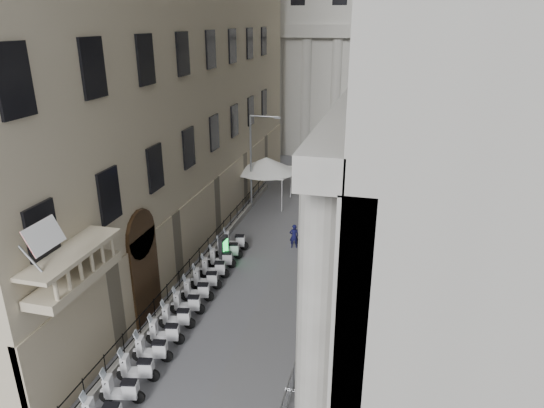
{
  "coord_description": "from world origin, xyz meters",
  "views": [
    {
      "loc": [
        6.0,
        -6.23,
        13.69
      ],
      "look_at": [
        0.07,
        17.04,
        4.5
      ],
      "focal_mm": 32.0,
      "sensor_mm": 36.0,
      "label": 1
    }
  ],
  "objects": [
    {
      "name": "scooter_12",
      "position": [
        -3.1,
        18.75,
        0.0
      ],
      "size": [
        1.49,
        0.84,
        1.5
      ],
      "primitive_type": null,
      "rotation": [
        0.0,
        0.0,
        1.78
      ],
      "color": "silver",
      "rests_on": "ground"
    },
    {
      "name": "barrier_3",
      "position": [
        3.04,
        12.41,
        0.0
      ],
      "size": [
        0.6,
        2.4,
        1.1
      ],
      "primitive_type": null,
      "color": "#999CA0",
      "rests_on": "ground"
    },
    {
      "name": "scooter_13",
      "position": [
        -3.1,
        19.98,
        0.0
      ],
      "size": [
        1.49,
        0.84,
        1.5
      ],
      "primitive_type": null,
      "rotation": [
        0.0,
        0.0,
        1.78
      ],
      "color": "silver",
      "rests_on": "ground"
    },
    {
      "name": "pedestrian_b",
      "position": [
        1.79,
        34.92,
        0.81
      ],
      "size": [
        0.9,
        0.78,
        1.61
      ],
      "primitive_type": "imported",
      "rotation": [
        0.0,
        0.0,
        2.9
      ],
      "color": "black",
      "rests_on": "ground"
    },
    {
      "name": "scooter_7",
      "position": [
        -3.1,
        12.61,
        0.0
      ],
      "size": [
        1.49,
        0.84,
        1.5
      ],
      "primitive_type": null,
      "rotation": [
        0.0,
        0.0,
        1.78
      ],
      "color": "silver",
      "rests_on": "ground"
    },
    {
      "name": "barrier_4",
      "position": [
        3.04,
        14.91,
        0.0
      ],
      "size": [
        0.6,
        2.4,
        1.1
      ],
      "primitive_type": null,
      "color": "#999CA0",
      "rests_on": "ground"
    },
    {
      "name": "scooter_4",
      "position": [
        -3.1,
        8.92,
        0.0
      ],
      "size": [
        1.49,
        0.84,
        1.5
      ],
      "primitive_type": null,
      "rotation": [
        0.0,
        0.0,
        1.78
      ],
      "color": "silver",
      "rests_on": "ground"
    },
    {
      "name": "scooter_10",
      "position": [
        -3.1,
        16.3,
        0.0
      ],
      "size": [
        1.49,
        0.84,
        1.5
      ],
      "primitive_type": null,
      "rotation": [
        0.0,
        0.0,
        1.78
      ],
      "color": "silver",
      "rests_on": "ground"
    },
    {
      "name": "info_kiosk",
      "position": [
        -3.1,
        17.92,
        0.92
      ],
      "size": [
        0.34,
        0.87,
        1.81
      ],
      "rotation": [
        0.0,
        0.0,
        -0.08
      ],
      "color": "black",
      "rests_on": "ground"
    },
    {
      "name": "scooter_3",
      "position": [
        -3.1,
        7.7,
        0.0
      ],
      "size": [
        1.49,
        0.84,
        1.5
      ],
      "primitive_type": null,
      "rotation": [
        0.0,
        0.0,
        1.78
      ],
      "color": "silver",
      "rests_on": "ground"
    },
    {
      "name": "security_tent",
      "position": [
        -3.34,
        28.67,
        3.12
      ],
      "size": [
        4.59,
        4.59,
        3.73
      ],
      "color": "silver",
      "rests_on": "ground"
    },
    {
      "name": "barrier_7",
      "position": [
        3.04,
        22.41,
        0.0
      ],
      "size": [
        0.6,
        2.4,
        1.1
      ],
      "primitive_type": null,
      "color": "#999CA0",
      "rests_on": "ground"
    },
    {
      "name": "iron_fence",
      "position": [
        -4.3,
        18.0,
        0.0
      ],
      "size": [
        0.3,
        28.0,
        1.4
      ],
      "primitive_type": null,
      "color": "black",
      "rests_on": "ground"
    },
    {
      "name": "scooter_11",
      "position": [
        -3.1,
        17.52,
        0.0
      ],
      "size": [
        1.49,
        0.84,
        1.5
      ],
      "primitive_type": null,
      "rotation": [
        0.0,
        0.0,
        1.78
      ],
      "color": "silver",
      "rests_on": "ground"
    },
    {
      "name": "scooter_5",
      "position": [
        -3.1,
        10.15,
        0.0
      ],
      "size": [
        1.49,
        0.84,
        1.5
      ],
      "primitive_type": null,
      "rotation": [
        0.0,
        0.0,
        1.78
      ],
      "color": "silver",
      "rests_on": "ground"
    },
    {
      "name": "blue_awning",
      "position": [
        4.15,
        26.0,
        0.0
      ],
      "size": [
        1.6,
        3.0,
        3.0
      ],
      "primitive_type": null,
      "color": "navy",
      "rests_on": "ground"
    },
    {
      "name": "barrier_5",
      "position": [
        3.04,
        17.41,
        0.0
      ],
      "size": [
        0.6,
        2.4,
        1.1
      ],
      "primitive_type": null,
      "color": "#999CA0",
      "rests_on": "ground"
    },
    {
      "name": "pedestrian_a",
      "position": [
        0.44,
        21.22,
        0.8
      ],
      "size": [
        0.67,
        0.55,
        1.59
      ],
      "primitive_type": "imported",
      "rotation": [
        0.0,
        0.0,
        3.48
      ],
      "color": "black",
      "rests_on": "ground"
    },
    {
      "name": "street_lamp",
      "position": [
        -3.95,
        27.35,
        4.23
      ],
      "size": [
        2.35,
        0.2,
        7.19
      ],
      "rotation": [
        0.0,
        0.0,
        0.01
      ],
      "color": "gray",
      "rests_on": "ground"
    },
    {
      "name": "pedestrian_c",
      "position": [
        -0.13,
        36.0,
        0.83
      ],
      "size": [
        0.97,
        0.91,
        1.66
      ],
      "primitive_type": "imported",
      "rotation": [
        0.0,
        0.0,
        3.77
      ],
      "color": "black",
      "rests_on": "ground"
    },
    {
      "name": "scooter_8",
      "position": [
        -3.1,
        13.84,
        0.0
      ],
      "size": [
        1.49,
        0.84,
        1.5
      ],
      "primitive_type": null,
      "rotation": [
        0.0,
        0.0,
        1.78
      ],
      "color": "silver",
      "rests_on": "ground"
    },
    {
      "name": "barrier_2",
      "position": [
        3.04,
        9.91,
        0.0
      ],
      "size": [
        0.6,
        2.4,
        1.1
      ],
      "primitive_type": null,
      "color": "#999CA0",
      "rests_on": "ground"
    },
    {
      "name": "scooter_9",
      "position": [
        -3.1,
        15.07,
        0.0
      ],
      "size": [
        1.49,
        0.84,
        1.5
      ],
      "primitive_type": null,
      "rotation": [
        0.0,
        0.0,
        1.78
      ],
      "color": "silver",
      "rests_on": "ground"
    },
    {
      "name": "scooter_6",
      "position": [
        -3.1,
        11.38,
        0.0
      ],
      "size": [
        1.49,
        0.84,
        1.5
      ],
      "primitive_type": null,
      "rotation": [
        0.0,
        0.0,
        1.78
      ],
      "color": "silver",
      "rests_on": "ground"
    },
    {
      "name": "scooter_2",
      "position": [
        -3.1,
        6.47,
        0.0
      ],
      "size": [
        1.49,
        0.84,
        1.5
      ],
      "primitive_type": null,
      "rotation": [
        0.0,
        0.0,
        1.78
      ],
      "color": "silver",
      "rests_on": "ground"
    },
    {
      "name": "far_building",
      "position": [
        0.0,
        48.0,
        15.0
      ],
      "size": [
        22.0,
        10.0,
        30.0
      ],
      "primitive_type": "cube",
      "color": "#A4A29B",
      "rests_on": "ground"
    },
    {
      "name": "barrier_8",
      "position": [
        3.04,
        24.91,
        0.0
      ],
      "size": [
        0.6,
        2.4,
        1.1
      ],
      "primitive_type": null,
      "color": "#999CA0",
      "rests_on": "ground"
    },
    {
      "name": "barrier_6",
      "position": [
        3.04,
        19.91,
        0.0
      ],
      "size": [
        0.6,
        2.4,
        1.1
      ],
      "primitive_type": null,
      "color": "#999CA0",
      "rests_on": "ground"
    }
  ]
}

